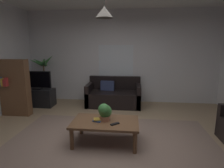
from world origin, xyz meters
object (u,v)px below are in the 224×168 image
object	(u,v)px
book_on_table_0	(97,121)
remote_on_table_0	(115,124)
book_on_table_1	(97,119)
potted_palm_corner	(45,80)
tv_stand	(38,97)
tv	(37,80)
couch_under_window	(114,96)
bookshelf_corner	(15,88)
potted_plant_on_table	(105,111)
pendant_lamp	(104,12)
coffee_table	(105,124)

from	to	relation	value
book_on_table_0	remote_on_table_0	size ratio (longest dim) A/B	0.91
book_on_table_1	potted_palm_corner	bearing A→B (deg)	131.63
tv_stand	tv	size ratio (longest dim) A/B	1.07
couch_under_window	book_on_table_1	xyz separation A→B (m)	(-0.07, -2.18, 0.17)
tv	bookshelf_corner	bearing A→B (deg)	-104.28
tv	potted_palm_corner	world-z (taller)	potted_palm_corner
book_on_table_1	potted_plant_on_table	size ratio (longest dim) A/B	0.38
bookshelf_corner	pendant_lamp	size ratio (longest dim) A/B	2.21
remote_on_table_0	tv	world-z (taller)	tv
couch_under_window	potted_plant_on_table	bearing A→B (deg)	-88.52
pendant_lamp	potted_plant_on_table	bearing A→B (deg)	109.77
book_on_table_0	tv	world-z (taller)	tv
tv	potted_palm_corner	size ratio (longest dim) A/B	0.57
couch_under_window	book_on_table_0	world-z (taller)	couch_under_window
pendant_lamp	book_on_table_1	bearing A→B (deg)	-175.36
book_on_table_0	remote_on_table_0	distance (m)	0.34
couch_under_window	tv_stand	xyz separation A→B (m)	(-2.17, -0.29, -0.03)
remote_on_table_0	potted_palm_corner	xyz separation A→B (m)	(-2.44, 2.50, 0.25)
potted_plant_on_table	potted_palm_corner	size ratio (longest dim) A/B	0.21
tv_stand	couch_under_window	bearing A→B (deg)	7.50
bookshelf_corner	pendant_lamp	world-z (taller)	pendant_lamp
coffee_table	bookshelf_corner	size ratio (longest dim) A/B	0.83
book_on_table_1	pendant_lamp	xyz separation A→B (m)	(0.14, 0.01, 1.79)
book_on_table_1	potted_plant_on_table	bearing A→B (deg)	21.40
couch_under_window	remote_on_table_0	distance (m)	2.31
book_on_table_1	remote_on_table_0	xyz separation A→B (m)	(0.33, -0.11, -0.02)
book_on_table_0	pendant_lamp	size ratio (longest dim) A/B	0.23
potted_palm_corner	bookshelf_corner	size ratio (longest dim) A/B	1.05
potted_plant_on_table	bookshelf_corner	size ratio (longest dim) A/B	0.22
couch_under_window	pendant_lamp	size ratio (longest dim) A/B	2.43
book_on_table_0	tv_stand	distance (m)	2.84
coffee_table	book_on_table_1	world-z (taller)	book_on_table_1
remote_on_table_0	book_on_table_1	bearing A→B (deg)	30.91
potted_plant_on_table	tv_stand	bearing A→B (deg)	140.43
book_on_table_0	tv_stand	size ratio (longest dim) A/B	0.16
couch_under_window	pendant_lamp	bearing A→B (deg)	-88.17
coffee_table	tv	world-z (taller)	tv
coffee_table	book_on_table_1	bearing A→B (deg)	-175.36
book_on_table_0	bookshelf_corner	bearing A→B (deg)	153.37
remote_on_table_0	potted_plant_on_table	size ratio (longest dim) A/B	0.51
tv_stand	tv	world-z (taller)	tv
coffee_table	pendant_lamp	distance (m)	1.88
potted_plant_on_table	bookshelf_corner	distance (m)	2.65
potted_palm_corner	book_on_table_0	bearing A→B (deg)	-48.33
coffee_table	book_on_table_0	world-z (taller)	book_on_table_0
potted_plant_on_table	bookshelf_corner	world-z (taller)	bookshelf_corner
remote_on_table_0	bookshelf_corner	world-z (taller)	bookshelf_corner
tv_stand	book_on_table_0	bearing A→B (deg)	-42.02
coffee_table	pendant_lamp	world-z (taller)	pendant_lamp
book_on_table_0	pendant_lamp	distance (m)	1.82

